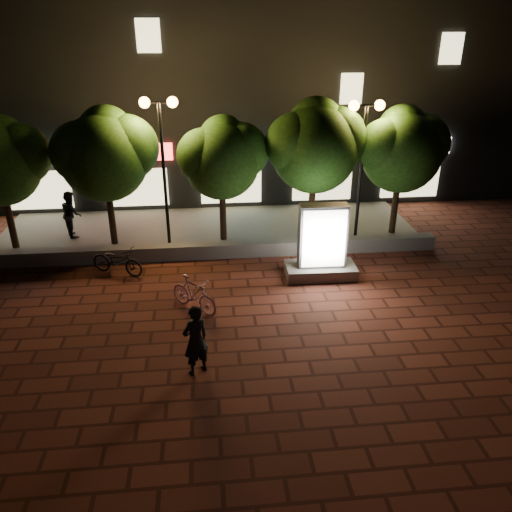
{
  "coord_description": "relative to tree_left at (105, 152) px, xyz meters",
  "views": [
    {
      "loc": [
        -0.06,
        -11.97,
        7.4
      ],
      "look_at": [
        1.32,
        1.5,
        1.12
      ],
      "focal_mm": 35.21,
      "sensor_mm": 36.0,
      "label": 1
    }
  ],
  "objects": [
    {
      "name": "street_lamp_left",
      "position": [
        1.95,
        -0.26,
        0.58
      ],
      "size": [
        1.26,
        0.36,
        5.18
      ],
      "color": "black",
      "rests_on": "sidewalk"
    },
    {
      "name": "tree_right",
      "position": [
        7.3,
        0.0,
        0.12
      ],
      "size": [
        3.72,
        3.1,
        5.07
      ],
      "color": "black",
      "rests_on": "sidewalk"
    },
    {
      "name": "street_lamp_right",
      "position": [
        8.95,
        -0.26,
        0.45
      ],
      "size": [
        1.26,
        0.36,
        4.98
      ],
      "color": "black",
      "rests_on": "sidewalk"
    },
    {
      "name": "sidewalk",
      "position": [
        3.45,
        1.04,
        -3.4
      ],
      "size": [
        16.0,
        5.0,
        0.08
      ],
      "primitive_type": "cube",
      "color": "#64625D",
      "rests_on": "ground"
    },
    {
      "name": "pedestrian",
      "position": [
        -1.69,
        0.85,
        -2.49
      ],
      "size": [
        0.95,
        1.04,
        1.74
      ],
      "primitive_type": "imported",
      "rotation": [
        0.0,
        0.0,
        1.99
      ],
      "color": "black",
      "rests_on": "sidewalk"
    },
    {
      "name": "building_block",
      "position": [
        3.44,
        7.53,
        1.55
      ],
      "size": [
        28.0,
        8.12,
        11.3
      ],
      "color": "black",
      "rests_on": "ground"
    },
    {
      "name": "ad_kiosk",
      "position": [
        6.92,
        -3.26,
        -2.47
      ],
      "size": [
        2.25,
        1.16,
        2.42
      ],
      "color": "#64625D",
      "rests_on": "ground"
    },
    {
      "name": "tree_mid",
      "position": [
        4.0,
        -0.0,
        -0.23
      ],
      "size": [
        3.24,
        2.7,
        4.5
      ],
      "color": "black",
      "rests_on": "sidewalk"
    },
    {
      "name": "scooter_pink",
      "position": [
        2.9,
        -5.01,
        -2.93
      ],
      "size": [
        1.55,
        1.54,
        1.02
      ],
      "primitive_type": "imported",
      "rotation": [
        0.0,
        0.0,
        0.79
      ],
      "color": "pink",
      "rests_on": "ground"
    },
    {
      "name": "tree_left",
      "position": [
        0.0,
        0.0,
        0.0
      ],
      "size": [
        3.6,
        3.0,
        4.89
      ],
      "color": "black",
      "rests_on": "sidewalk"
    },
    {
      "name": "ground",
      "position": [
        3.45,
        -5.46,
        -3.44
      ],
      "size": [
        80.0,
        80.0,
        0.0
      ],
      "primitive_type": "plane",
      "color": "#5C271D",
      "rests_on": "ground"
    },
    {
      "name": "tree_far_right",
      "position": [
        10.5,
        -0.0,
        -0.08
      ],
      "size": [
        3.48,
        2.9,
        4.76
      ],
      "color": "black",
      "rests_on": "sidewalk"
    },
    {
      "name": "rider",
      "position": [
        2.99,
        -7.83,
        -2.56
      ],
      "size": [
        0.77,
        0.7,
        1.77
      ],
      "primitive_type": "imported",
      "rotation": [
        0.0,
        0.0,
        3.7
      ],
      "color": "black",
      "rests_on": "ground"
    },
    {
      "name": "retaining_wall",
      "position": [
        3.45,
        -1.46,
        -3.19
      ],
      "size": [
        16.0,
        0.45,
        0.5
      ],
      "primitive_type": "cube",
      "color": "#64625D",
      "rests_on": "ground"
    },
    {
      "name": "scooter_parked",
      "position": [
        0.42,
        -2.46,
        -2.97
      ],
      "size": [
        1.91,
        1.33,
        0.95
      ],
      "primitive_type": "imported",
      "rotation": [
        0.0,
        0.0,
        1.14
      ],
      "color": "black",
      "rests_on": "ground"
    }
  ]
}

